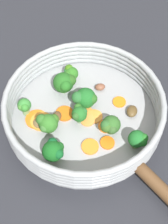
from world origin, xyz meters
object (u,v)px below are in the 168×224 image
object	(u,v)px
carrot_slice_2	(106,126)
carrot_slice_6	(107,143)
skillet	(84,118)
broccoli_floret_6	(48,123)
broccoli_floret_2	(24,106)
broccoli_floret_5	(110,126)
broccoli_floret_7	(79,114)
carrot_slice_5	(88,120)
carrot_slice_7	(119,102)
carrot_slice_4	(90,147)
broccoli_floret_8	(70,73)
carrot_slice_0	(95,115)
broccoli_floret_3	(64,83)
broccoli_floret_1	(54,150)
mushroom_piece_0	(57,116)
carrot_slice_1	(85,113)
carrot_slice_9	(65,112)
carrot_slice_3	(37,119)
carrot_slice_8	(42,121)
mushroom_piece_1	(38,123)
broccoli_floret_4	(85,98)
broccoli_floret_0	(138,139)
mushroom_piece_2	(132,111)

from	to	relation	value
carrot_slice_2	carrot_slice_6	bearing A→B (deg)	-171.31
skillet	broccoli_floret_6	xyz separation A→B (m)	(-0.04, 0.07, 0.03)
broccoli_floret_2	broccoli_floret_5	distance (m)	0.18
broccoli_floret_2	broccoli_floret_7	bearing A→B (deg)	-92.70
carrot_slice_5	carrot_slice_7	world-z (taller)	same
carrot_slice_6	carrot_slice_4	bearing A→B (deg)	110.34
broccoli_floret_2	broccoli_floret_8	size ratio (longest dim) A/B	1.15
broccoli_floret_2	broccoli_floret_7	size ratio (longest dim) A/B	1.04
carrot_slice_0	broccoli_floret_5	distance (m)	0.06
carrot_slice_7	broccoli_floret_3	distance (m)	0.13
broccoli_floret_1	mushroom_piece_0	world-z (taller)	broccoli_floret_1
carrot_slice_7	broccoli_floret_3	size ratio (longest dim) A/B	0.55
carrot_slice_2	carrot_slice_1	bearing A→B (deg)	59.59
carrot_slice_2	carrot_slice_5	size ratio (longest dim) A/B	1.04
carrot_slice_5	broccoli_floret_1	distance (m)	0.11
carrot_slice_9	carrot_slice_3	bearing A→B (deg)	113.39
carrot_slice_8	mushroom_piece_1	bearing A→B (deg)	137.24
broccoli_floret_5	mushroom_piece_0	distance (m)	0.12
carrot_slice_4	carrot_slice_8	bearing A→B (deg)	65.57
carrot_slice_3	carrot_slice_4	distance (m)	0.13
carrot_slice_1	carrot_slice_5	xyz separation A→B (m)	(-0.02, -0.01, 0.00)
carrot_slice_8	broccoli_floret_6	bearing A→B (deg)	-131.87
carrot_slice_7	carrot_slice_3	bearing A→B (deg)	110.52
carrot_slice_6	broccoli_floret_4	bearing A→B (deg)	32.36
broccoli_floret_5	broccoli_floret_0	bearing A→B (deg)	-113.75
broccoli_floret_1	carrot_slice_8	bearing A→B (deg)	27.48
carrot_slice_5	mushroom_piece_2	size ratio (longest dim) A/B	1.03
broccoli_floret_2	broccoli_floret_6	distance (m)	0.07
carrot_slice_5	broccoli_floret_1	xyz separation A→B (m)	(-0.09, 0.06, 0.03)
broccoli_floret_8	mushroom_piece_1	world-z (taller)	broccoli_floret_8
carrot_slice_2	broccoli_floret_2	size ratio (longest dim) A/B	0.73
carrot_slice_5	broccoli_floret_0	size ratio (longest dim) A/B	0.69
skillet	broccoli_floret_5	distance (m)	0.08
broccoli_floret_0	broccoli_floret_6	xyz separation A→B (m)	(0.02, 0.18, -0.00)
carrot_slice_5	broccoli_floret_7	world-z (taller)	broccoli_floret_7
carrot_slice_5	broccoli_floret_3	xyz separation A→B (m)	(0.07, 0.06, 0.03)
carrot_slice_1	carrot_slice_8	size ratio (longest dim) A/B	0.85
broccoli_floret_2	mushroom_piece_1	distance (m)	0.05
skillet	broccoli_floret_8	xyz separation A→B (m)	(0.10, 0.04, 0.03)
mushroom_piece_2	broccoli_floret_1	bearing A→B (deg)	129.88
broccoli_floret_3	broccoli_floret_6	xyz separation A→B (m)	(-0.10, 0.02, -0.01)
broccoli_floret_8	carrot_slice_3	bearing A→B (deg)	154.06
carrot_slice_8	carrot_slice_5	bearing A→B (deg)	-82.02
carrot_slice_0	mushroom_piece_1	xyz separation A→B (m)	(-0.04, 0.12, 0.00)
carrot_slice_2	broccoli_floret_4	distance (m)	0.08
skillet	carrot_slice_6	bearing A→B (deg)	-138.42
mushroom_piece_1	mushroom_piece_2	size ratio (longest dim) A/B	0.82
carrot_slice_1	broccoli_floret_6	world-z (taller)	broccoli_floret_6
carrot_slice_4	mushroom_piece_0	size ratio (longest dim) A/B	1.38
mushroom_piece_2	carrot_slice_4	bearing A→B (deg)	138.62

